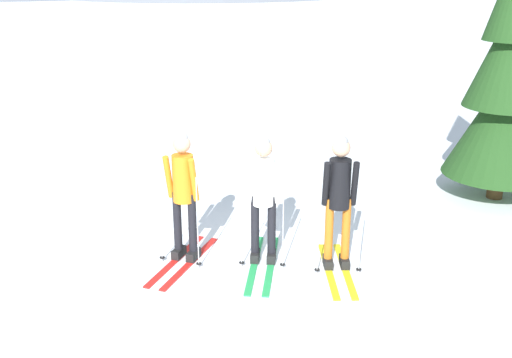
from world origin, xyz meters
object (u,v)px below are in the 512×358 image
skier_in_white (264,193)px  pine_tree_near (510,78)px  skier_in_black (339,197)px  skier_in_orange (183,191)px

skier_in_white → pine_tree_near: 4.79m
skier_in_white → skier_in_black: size_ratio=0.97×
skier_in_black → pine_tree_near: (3.43, 2.07, 1.05)m
pine_tree_near → skier_in_orange: bearing=-164.6°
skier_in_orange → skier_in_black: 2.02m
skier_in_black → skier_in_orange: bearing=163.1°
skier_in_orange → skier_in_white: 1.05m
skier_in_orange → skier_in_white: (1.02, -0.23, -0.00)m
skier_in_white → skier_in_orange: bearing=167.1°
skier_in_orange → skier_in_white: bearing=-12.9°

